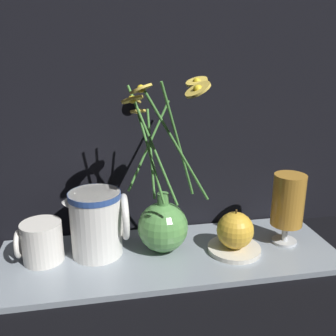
% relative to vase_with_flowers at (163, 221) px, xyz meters
% --- Properties ---
extents(ground_plane, '(6.00, 6.00, 0.00)m').
position_rel_vase_with_flowers_xyz_m(ground_plane, '(0.01, -0.02, -0.08)').
color(ground_plane, black).
extents(shelf, '(0.72, 0.24, 0.01)m').
position_rel_vase_with_flowers_xyz_m(shelf, '(0.01, -0.02, -0.08)').
color(shelf, gray).
rests_on(shelf, ground_plane).
extents(vase_with_flowers, '(0.17, 0.27, 0.37)m').
position_rel_vase_with_flowers_xyz_m(vase_with_flowers, '(0.00, 0.00, 0.00)').
color(vase_with_flowers, '#59994C').
rests_on(vase_with_flowers, shelf).
extents(yellow_mug, '(0.09, 0.08, 0.08)m').
position_rel_vase_with_flowers_xyz_m(yellow_mug, '(-0.25, 0.01, -0.03)').
color(yellow_mug, silver).
rests_on(yellow_mug, shelf).
extents(ceramic_pitcher, '(0.13, 0.11, 0.15)m').
position_rel_vase_with_flowers_xyz_m(ceramic_pitcher, '(-0.13, 0.01, 0.01)').
color(ceramic_pitcher, white).
rests_on(ceramic_pitcher, shelf).
extents(tea_glass, '(0.07, 0.07, 0.16)m').
position_rel_vase_with_flowers_xyz_m(tea_glass, '(0.27, -0.02, 0.03)').
color(tea_glass, silver).
rests_on(tea_glass, shelf).
extents(saucer_plate, '(0.11, 0.11, 0.01)m').
position_rel_vase_with_flowers_xyz_m(saucer_plate, '(0.15, -0.03, -0.06)').
color(saucer_plate, silver).
rests_on(saucer_plate, shelf).
extents(orange_fruit, '(0.08, 0.08, 0.09)m').
position_rel_vase_with_flowers_xyz_m(orange_fruit, '(0.15, -0.03, -0.02)').
color(orange_fruit, gold).
rests_on(orange_fruit, saucer_plate).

